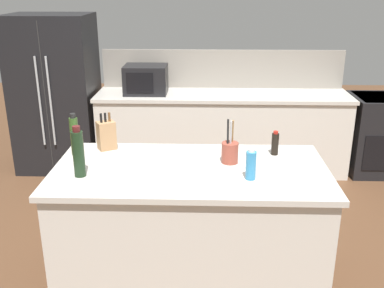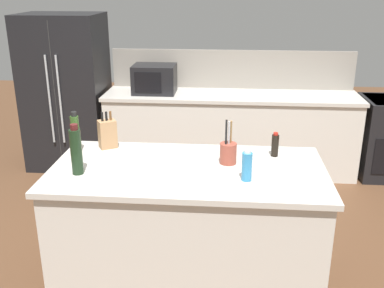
% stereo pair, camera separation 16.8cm
% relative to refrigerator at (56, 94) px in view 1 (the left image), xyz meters
% --- Properties ---
extents(ground_plane, '(14.00, 14.00, 0.00)m').
position_rel_refrigerator_xyz_m(ground_plane, '(1.67, -2.25, -0.91)').
color(ground_plane, brown).
extents(back_counter_run, '(2.94, 0.66, 0.94)m').
position_rel_refrigerator_xyz_m(back_counter_run, '(1.97, -0.05, -0.44)').
color(back_counter_run, beige).
rests_on(back_counter_run, ground_plane).
extents(wall_backsplash, '(2.90, 0.03, 0.46)m').
position_rel_refrigerator_xyz_m(wall_backsplash, '(1.97, 0.27, 0.26)').
color(wall_backsplash, gray).
rests_on(wall_backsplash, back_counter_run).
extents(kitchen_island, '(1.92, 0.97, 0.94)m').
position_rel_refrigerator_xyz_m(kitchen_island, '(1.67, -2.25, -0.44)').
color(kitchen_island, beige).
rests_on(kitchen_island, ground_plane).
extents(refrigerator, '(0.93, 0.75, 1.83)m').
position_rel_refrigerator_xyz_m(refrigerator, '(0.00, 0.00, 0.00)').
color(refrigerator, black).
rests_on(refrigerator, ground_plane).
extents(range_oven, '(0.76, 0.65, 0.92)m').
position_rel_refrigerator_xyz_m(range_oven, '(3.86, -0.05, -0.45)').
color(range_oven, black).
rests_on(range_oven, ground_plane).
extents(microwave, '(0.49, 0.39, 0.33)m').
position_rel_refrigerator_xyz_m(microwave, '(1.08, -0.05, 0.19)').
color(microwave, black).
rests_on(microwave, back_counter_run).
extents(knife_block, '(0.16, 0.15, 0.29)m').
position_rel_refrigerator_xyz_m(knife_block, '(1.01, -1.89, 0.14)').
color(knife_block, '#A87C54').
rests_on(knife_block, kitchen_island).
extents(utensil_crock, '(0.12, 0.12, 0.32)m').
position_rel_refrigerator_xyz_m(utensil_crock, '(1.95, -2.14, 0.11)').
color(utensil_crock, brown).
rests_on(utensil_crock, kitchen_island).
extents(dish_soap_bottle, '(0.07, 0.07, 0.21)m').
position_rel_refrigerator_xyz_m(dish_soap_bottle, '(2.07, -2.42, 0.13)').
color(dish_soap_bottle, '#3384BC').
rests_on(dish_soap_bottle, kitchen_island).
extents(wine_bottle, '(0.08, 0.08, 0.35)m').
position_rel_refrigerator_xyz_m(wine_bottle, '(0.94, -2.41, 0.19)').
color(wine_bottle, black).
rests_on(wine_bottle, kitchen_island).
extents(soy_sauce_bottle, '(0.05, 0.05, 0.18)m').
position_rel_refrigerator_xyz_m(soy_sauce_bottle, '(2.30, -1.97, 0.11)').
color(soy_sauce_bottle, black).
rests_on(soy_sauce_bottle, kitchen_island).
extents(olive_oil_bottle, '(0.06, 0.06, 0.32)m').
position_rel_refrigerator_xyz_m(olive_oil_bottle, '(0.80, -2.02, 0.18)').
color(olive_oil_bottle, '#2D4C1E').
rests_on(olive_oil_bottle, kitchen_island).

